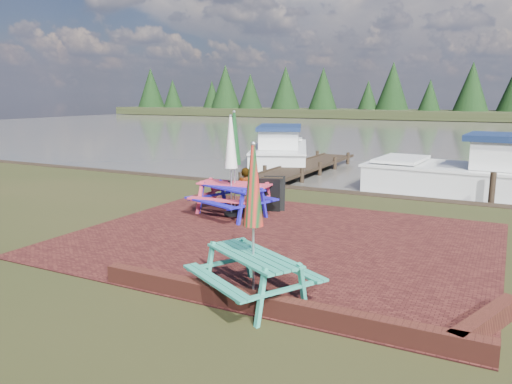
{
  "coord_description": "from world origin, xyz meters",
  "views": [
    {
      "loc": [
        4.41,
        -8.7,
        3.13
      ],
      "look_at": [
        -0.63,
        1.1,
        1.0
      ],
      "focal_mm": 35.0,
      "sensor_mm": 36.0,
      "label": 1
    }
  ],
  "objects_px": {
    "picnic_table_red": "(235,178)",
    "person": "(246,168)",
    "picnic_table_teal": "(253,247)",
    "boat_jetty": "(280,152)",
    "picnic_table_blue": "(231,182)",
    "jetty": "(305,167)",
    "boat_near": "(503,178)",
    "chalkboard": "(272,194)"
  },
  "relations": [
    {
      "from": "person",
      "to": "picnic_table_teal",
      "type": "bearing_deg",
      "value": 115.54
    },
    {
      "from": "picnic_table_teal",
      "to": "chalkboard",
      "type": "relative_size",
      "value": 2.55
    },
    {
      "from": "jetty",
      "to": "person",
      "type": "bearing_deg",
      "value": -87.57
    },
    {
      "from": "boat_jetty",
      "to": "boat_near",
      "type": "xyz_separation_m",
      "value": [
        9.94,
        -4.11,
        0.05
      ]
    },
    {
      "from": "boat_jetty",
      "to": "boat_near",
      "type": "height_order",
      "value": "boat_near"
    },
    {
      "from": "jetty",
      "to": "boat_near",
      "type": "distance_m",
      "value": 7.99
    },
    {
      "from": "picnic_table_blue",
      "to": "person",
      "type": "distance_m",
      "value": 3.27
    },
    {
      "from": "picnic_table_red",
      "to": "boat_jetty",
      "type": "relative_size",
      "value": 0.35
    },
    {
      "from": "jetty",
      "to": "picnic_table_red",
      "type": "bearing_deg",
      "value": -80.87
    },
    {
      "from": "picnic_table_teal",
      "to": "boat_jetty",
      "type": "distance_m",
      "value": 17.09
    },
    {
      "from": "boat_jetty",
      "to": "boat_near",
      "type": "distance_m",
      "value": 10.76
    },
    {
      "from": "chalkboard",
      "to": "boat_jetty",
      "type": "bearing_deg",
      "value": 93.12
    },
    {
      "from": "picnic_table_teal",
      "to": "chalkboard",
      "type": "distance_m",
      "value": 6.04
    },
    {
      "from": "boat_jetty",
      "to": "person",
      "type": "bearing_deg",
      "value": -95.05
    },
    {
      "from": "picnic_table_blue",
      "to": "jetty",
      "type": "distance_m",
      "value": 9.02
    },
    {
      "from": "boat_jetty",
      "to": "person",
      "type": "xyz_separation_m",
      "value": [
        2.43,
        -8.07,
        0.38
      ]
    },
    {
      "from": "boat_near",
      "to": "picnic_table_teal",
      "type": "bearing_deg",
      "value": 168.54
    },
    {
      "from": "picnic_table_red",
      "to": "person",
      "type": "xyz_separation_m",
      "value": [
        -1.12,
        2.69,
        -0.14
      ]
    },
    {
      "from": "picnic_table_teal",
      "to": "jetty",
      "type": "bearing_deg",
      "value": 138.2
    },
    {
      "from": "boat_near",
      "to": "person",
      "type": "bearing_deg",
      "value": 121.87
    },
    {
      "from": "picnic_table_teal",
      "to": "picnic_table_blue",
      "type": "bearing_deg",
      "value": 153.17
    },
    {
      "from": "picnic_table_red",
      "to": "person",
      "type": "bearing_deg",
      "value": 107.87
    },
    {
      "from": "picnic_table_red",
      "to": "chalkboard",
      "type": "distance_m",
      "value": 1.12
    },
    {
      "from": "boat_jetty",
      "to": "person",
      "type": "relative_size",
      "value": 4.76
    },
    {
      "from": "picnic_table_teal",
      "to": "picnic_table_red",
      "type": "height_order",
      "value": "picnic_table_red"
    },
    {
      "from": "boat_jetty",
      "to": "picnic_table_teal",
      "type": "bearing_deg",
      "value": -88.72
    },
    {
      "from": "picnic_table_teal",
      "to": "person",
      "type": "height_order",
      "value": "picnic_table_teal"
    },
    {
      "from": "jetty",
      "to": "boat_jetty",
      "type": "xyz_separation_m",
      "value": [
        -2.18,
        2.24,
        0.32
      ]
    },
    {
      "from": "boat_near",
      "to": "chalkboard",
      "type": "bearing_deg",
      "value": 141.46
    },
    {
      "from": "picnic_table_blue",
      "to": "boat_jetty",
      "type": "distance_m",
      "value": 11.69
    },
    {
      "from": "picnic_table_red",
      "to": "jetty",
      "type": "xyz_separation_m",
      "value": [
        -1.37,
        8.51,
        -0.84
      ]
    },
    {
      "from": "boat_jetty",
      "to": "picnic_table_blue",
      "type": "bearing_deg",
      "value": -93.64
    },
    {
      "from": "boat_jetty",
      "to": "boat_near",
      "type": "relative_size",
      "value": 0.89
    },
    {
      "from": "picnic_table_red",
      "to": "person",
      "type": "relative_size",
      "value": 1.67
    },
    {
      "from": "picnic_table_teal",
      "to": "person",
      "type": "distance_m",
      "value": 8.76
    },
    {
      "from": "chalkboard",
      "to": "jetty",
      "type": "bearing_deg",
      "value": 85.29
    },
    {
      "from": "picnic_table_blue",
      "to": "boat_near",
      "type": "bearing_deg",
      "value": 67.89
    },
    {
      "from": "picnic_table_teal",
      "to": "boat_jetty",
      "type": "height_order",
      "value": "picnic_table_teal"
    },
    {
      "from": "boat_jetty",
      "to": "boat_near",
      "type": "bearing_deg",
      "value": -44.32
    },
    {
      "from": "jetty",
      "to": "picnic_table_blue",
      "type": "bearing_deg",
      "value": -80.62
    },
    {
      "from": "jetty",
      "to": "boat_near",
      "type": "relative_size",
      "value": 1.04
    },
    {
      "from": "picnic_table_blue",
      "to": "person",
      "type": "relative_size",
      "value": 1.61
    }
  ]
}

